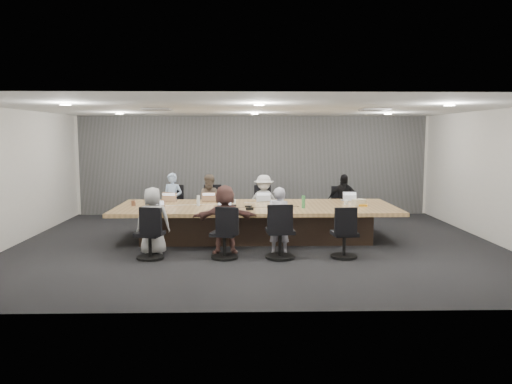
{
  "coord_description": "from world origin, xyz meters",
  "views": [
    {
      "loc": [
        -0.25,
        -10.21,
        2.28
      ],
      "look_at": [
        0.0,
        0.4,
        1.05
      ],
      "focal_mm": 35.0,
      "sensor_mm": 36.0,
      "label": 1
    }
  ],
  "objects_px": {
    "chair_3": "(340,210)",
    "person_2": "(264,201)",
    "conference_table": "(256,221)",
    "chair_2": "(263,210)",
    "person_1": "(211,201)",
    "laptop_6": "(277,211)",
    "laptop_2": "(265,200)",
    "chair_4": "(150,238)",
    "chair_7": "(344,238)",
    "person_6": "(279,221)",
    "laptop_0": "(169,201)",
    "chair_1": "(212,209)",
    "person_0": "(173,201)",
    "laptop_5": "(226,211)",
    "chair_0": "(175,210)",
    "bottle_clear": "(198,200)",
    "laptop_4": "(158,211)",
    "bottle_green_left": "(152,197)",
    "person_3": "(343,201)",
    "bottle_green_right": "(303,202)",
    "laptop_3": "(348,200)",
    "person_5": "(225,219)",
    "mug_brown": "(133,203)",
    "stapler": "(250,209)",
    "person_4": "(153,221)",
    "canvas_bag": "(359,203)",
    "chair_5": "(224,238)",
    "snack_packet": "(363,205)",
    "chair_6": "(280,236)",
    "laptop_1": "(209,201)"
  },
  "relations": [
    {
      "from": "chair_1",
      "to": "bottle_green_right",
      "type": "height_order",
      "value": "bottle_green_right"
    },
    {
      "from": "laptop_0",
      "to": "laptop_5",
      "type": "xyz_separation_m",
      "value": [
        1.38,
        -1.6,
        0.0
      ]
    },
    {
      "from": "chair_3",
      "to": "laptop_2",
      "type": "bearing_deg",
      "value": 23.15
    },
    {
      "from": "conference_table",
      "to": "person_5",
      "type": "xyz_separation_m",
      "value": [
        -0.62,
        -1.35,
        0.27
      ]
    },
    {
      "from": "laptop_2",
      "to": "chair_4",
      "type": "bearing_deg",
      "value": 34.54
    },
    {
      "from": "chair_2",
      "to": "person_5",
      "type": "xyz_separation_m",
      "value": [
        -0.84,
        -3.05,
        0.28
      ]
    },
    {
      "from": "chair_2",
      "to": "chair_6",
      "type": "relative_size",
      "value": 0.92
    },
    {
      "from": "chair_0",
      "to": "bottle_clear",
      "type": "distance_m",
      "value": 1.88
    },
    {
      "from": "person_0",
      "to": "mug_brown",
      "type": "bearing_deg",
      "value": -101.24
    },
    {
      "from": "person_4",
      "to": "stapler",
      "type": "bearing_deg",
      "value": -167.43
    },
    {
      "from": "person_3",
      "to": "person_1",
      "type": "bearing_deg",
      "value": -176.48
    },
    {
      "from": "person_3",
      "to": "laptop_4",
      "type": "bearing_deg",
      "value": -149.13
    },
    {
      "from": "conference_table",
      "to": "bottle_green_right",
      "type": "bearing_deg",
      "value": -21.44
    },
    {
      "from": "laptop_4",
      "to": "bottle_green_left",
      "type": "distance_m",
      "value": 1.25
    },
    {
      "from": "chair_7",
      "to": "laptop_5",
      "type": "xyz_separation_m",
      "value": [
        -2.21,
        0.9,
        0.37
      ]
    },
    {
      "from": "person_0",
      "to": "laptop_5",
      "type": "relative_size",
      "value": 4.58
    },
    {
      "from": "chair_7",
      "to": "chair_4",
      "type": "bearing_deg",
      "value": 173.65
    },
    {
      "from": "laptop_0",
      "to": "stapler",
      "type": "height_order",
      "value": "stapler"
    },
    {
      "from": "person_6",
      "to": "chair_0",
      "type": "bearing_deg",
      "value": -48.51
    },
    {
      "from": "person_4",
      "to": "laptop_4",
      "type": "distance_m",
      "value": 0.56
    },
    {
      "from": "stapler",
      "to": "snack_packet",
      "type": "bearing_deg",
      "value": 10.46
    },
    {
      "from": "conference_table",
      "to": "chair_2",
      "type": "relative_size",
      "value": 7.64
    },
    {
      "from": "chair_7",
      "to": "person_6",
      "type": "distance_m",
      "value": 1.27
    },
    {
      "from": "person_2",
      "to": "laptop_5",
      "type": "xyz_separation_m",
      "value": [
        -0.84,
        -2.15,
        0.1
      ]
    },
    {
      "from": "person_5",
      "to": "person_3",
      "type": "bearing_deg",
      "value": -140.0
    },
    {
      "from": "laptop_3",
      "to": "laptop_5",
      "type": "bearing_deg",
      "value": 32.7
    },
    {
      "from": "person_0",
      "to": "person_5",
      "type": "bearing_deg",
      "value": -48.08
    },
    {
      "from": "laptop_5",
      "to": "stapler",
      "type": "height_order",
      "value": "stapler"
    },
    {
      "from": "conference_table",
      "to": "person_6",
      "type": "relative_size",
      "value": 4.65
    },
    {
      "from": "laptop_5",
      "to": "mug_brown",
      "type": "xyz_separation_m",
      "value": [
        -2.03,
        0.82,
        0.05
      ]
    },
    {
      "from": "laptop_3",
      "to": "person_5",
      "type": "relative_size",
      "value": 0.23
    },
    {
      "from": "chair_5",
      "to": "person_1",
      "type": "relative_size",
      "value": 0.6
    },
    {
      "from": "person_1",
      "to": "canvas_bag",
      "type": "bearing_deg",
      "value": -24.36
    },
    {
      "from": "chair_2",
      "to": "person_2",
      "type": "bearing_deg",
      "value": 92.71
    },
    {
      "from": "chair_3",
      "to": "laptop_0",
      "type": "distance_m",
      "value": 4.28
    },
    {
      "from": "laptop_0",
      "to": "laptop_4",
      "type": "bearing_deg",
      "value": 100.37
    },
    {
      "from": "chair_3",
      "to": "person_4",
      "type": "distance_m",
      "value": 5.16
    },
    {
      "from": "person_1",
      "to": "person_2",
      "type": "xyz_separation_m",
      "value": [
        1.29,
        0.0,
        -0.01
      ]
    },
    {
      "from": "chair_3",
      "to": "person_2",
      "type": "relative_size",
      "value": 0.57
    },
    {
      "from": "person_1",
      "to": "laptop_3",
      "type": "xyz_separation_m",
      "value": [
        3.24,
        -0.55,
        0.09
      ]
    },
    {
      "from": "chair_5",
      "to": "snack_packet",
      "type": "distance_m",
      "value": 3.34
    },
    {
      "from": "chair_4",
      "to": "laptop_5",
      "type": "relative_size",
      "value": 2.64
    },
    {
      "from": "laptop_1",
      "to": "person_4",
      "type": "bearing_deg",
      "value": 66.45
    },
    {
      "from": "mug_brown",
      "to": "laptop_1",
      "type": "bearing_deg",
      "value": 26.27
    },
    {
      "from": "chair_4",
      "to": "person_0",
      "type": "distance_m",
      "value": 3.06
    },
    {
      "from": "person_2",
      "to": "chair_6",
      "type": "bearing_deg",
      "value": -91.41
    },
    {
      "from": "person_1",
      "to": "laptop_6",
      "type": "bearing_deg",
      "value": -56.65
    },
    {
      "from": "chair_1",
      "to": "person_0",
      "type": "relative_size",
      "value": 0.6
    },
    {
      "from": "laptop_6",
      "to": "person_0",
      "type": "bearing_deg",
      "value": 134.83
    },
    {
      "from": "conference_table",
      "to": "person_0",
      "type": "height_order",
      "value": "person_0"
    }
  ]
}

